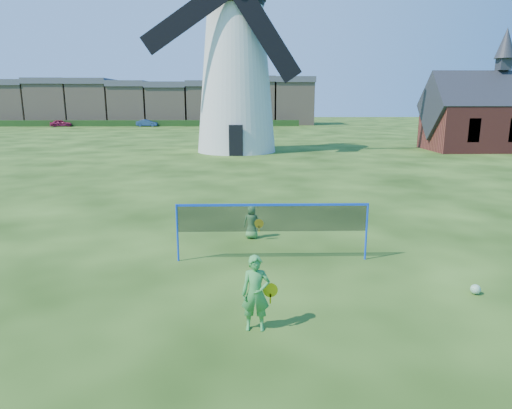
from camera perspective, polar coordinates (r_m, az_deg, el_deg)
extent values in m
plane|color=black|center=(11.76, -0.92, -7.70)|extent=(220.00, 220.00, 0.00)
ellipsoid|color=black|center=(38.71, -2.64, 24.51)|extent=(4.67, 4.67, 3.50)
cylinder|color=black|center=(38.71, -2.64, 24.51)|extent=(4.84, 4.84, 0.19)
cube|color=black|center=(34.87, -2.57, 8.11)|extent=(1.08, 0.13, 2.38)
cube|color=black|center=(35.43, -2.61, 15.01)|extent=(0.76, 0.13, 0.97)
cube|color=black|center=(36.23, -2.66, 20.45)|extent=(0.65, 0.13, 0.86)
cube|color=black|center=(36.15, -8.73, 22.49)|extent=(7.14, 0.11, 5.45)
cube|color=black|center=(35.76, 1.32, 20.83)|extent=(5.45, 0.11, 7.14)
cube|color=maroon|center=(44.02, 28.15, 8.53)|extent=(11.29, 5.65, 3.76)
cube|color=#2D3035|center=(43.97, 28.42, 10.97)|extent=(11.85, 5.75, 5.75)
cube|color=#2D3035|center=(44.06, 28.90, 15.29)|extent=(0.94, 0.94, 0.94)
cone|color=#2D3035|center=(44.21, 29.15, 17.47)|extent=(1.60, 1.60, 2.45)
cube|color=black|center=(40.03, 25.93, 8.46)|extent=(0.94, 0.09, 1.88)
cylinder|color=blue|center=(12.00, -9.94, -3.57)|extent=(0.05, 0.05, 1.55)
cylinder|color=blue|center=(12.29, 13.83, -3.36)|extent=(0.05, 0.05, 1.55)
cube|color=black|center=(11.78, 2.11, -1.79)|extent=(5.00, 0.02, 0.70)
cube|color=blue|center=(11.69, 2.12, -0.04)|extent=(5.00, 0.02, 0.06)
imported|color=green|center=(8.39, -0.04, -11.20)|extent=(0.54, 0.36, 1.44)
cylinder|color=#DBC40B|center=(8.57, 1.83, -10.80)|extent=(0.28, 0.02, 0.28)
cube|color=#DBC40B|center=(8.64, 1.83, -11.83)|extent=(0.03, 0.02, 0.20)
imported|color=#509749|center=(13.85, -0.55, -2.24)|extent=(0.55, 0.41, 1.03)
cylinder|color=#DBC40B|center=(13.64, 0.39, -2.43)|extent=(0.28, 0.02, 0.28)
cube|color=#DBC40B|center=(13.69, 0.39, -3.12)|extent=(0.03, 0.02, 0.20)
sphere|color=green|center=(11.16, 26.07, -9.65)|extent=(0.22, 0.22, 0.22)
cube|color=#9D8269|center=(92.76, -28.45, 10.99)|extent=(6.87, 8.00, 6.74)
cube|color=#4C4C54|center=(92.81, -28.71, 13.36)|extent=(7.17, 8.40, 1.00)
cube|color=#9D8269|center=(89.79, -24.31, 11.46)|extent=(6.86, 8.00, 6.99)
cube|color=#4C4C54|center=(89.85, -24.55, 14.00)|extent=(7.16, 8.40, 1.00)
cube|color=#9D8269|center=(87.35, -19.96, 11.80)|extent=(6.61, 8.00, 6.96)
cube|color=#4C4C54|center=(87.41, -20.17, 14.41)|extent=(6.91, 8.40, 1.00)
cube|color=#9D8269|center=(85.50, -15.59, 11.96)|extent=(6.22, 8.00, 6.56)
cube|color=#4C4C54|center=(85.55, -15.75, 14.48)|extent=(6.52, 8.40, 1.00)
cube|color=#9D8269|center=(84.14, -11.00, 12.11)|extent=(6.74, 8.00, 6.37)
cube|color=#4C4C54|center=(84.17, -11.12, 14.62)|extent=(7.04, 8.40, 1.00)
cube|color=#9D8269|center=(83.25, -5.89, 12.34)|extent=(7.39, 8.00, 6.57)
cube|color=#4C4C54|center=(83.30, -5.95, 14.94)|extent=(7.69, 8.40, 1.00)
cube|color=#9D8269|center=(83.01, -0.44, 12.67)|extent=(7.46, 8.00, 7.35)
cube|color=#4C4C54|center=(83.10, -0.44, 15.55)|extent=(7.76, 8.40, 1.00)
cube|color=#9D8269|center=(83.46, 4.73, 12.61)|extent=(6.61, 8.00, 7.27)
cube|color=#4C4C54|center=(83.53, 4.78, 15.44)|extent=(6.91, 8.40, 1.00)
cube|color=#193814|center=(80.15, -17.51, 9.80)|extent=(62.00, 0.80, 1.00)
imported|color=#A01D40|center=(81.50, -23.52, 9.43)|extent=(3.64, 2.54, 1.15)
imported|color=navy|center=(77.98, -13.66, 10.01)|extent=(3.47, 1.27, 1.14)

